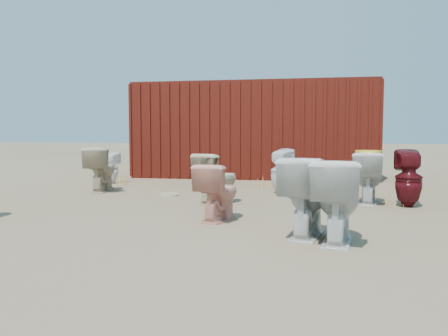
% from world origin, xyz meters
% --- Properties ---
extents(ground, '(100.00, 100.00, 0.00)m').
position_xyz_m(ground, '(0.00, 0.00, 0.00)').
color(ground, brown).
rests_on(ground, ground).
extents(shipping_container, '(6.00, 2.40, 2.40)m').
position_xyz_m(shipping_container, '(0.00, 5.20, 1.20)').
color(shipping_container, '#43110B').
rests_on(shipping_container, ground).
extents(toilet_front_pink, '(0.57, 0.79, 0.73)m').
position_xyz_m(toilet_front_pink, '(0.21, -0.97, 0.36)').
color(toilet_front_pink, '#F29F8C').
rests_on(toilet_front_pink, ground).
extents(toilet_front_c, '(0.63, 0.92, 0.86)m').
position_xyz_m(toilet_front_c, '(1.30, -1.66, 0.43)').
color(toilet_front_c, silver).
rests_on(toilet_front_c, ground).
extents(toilet_front_maroon, '(0.39, 0.40, 0.87)m').
position_xyz_m(toilet_front_maroon, '(2.84, 0.56, 0.44)').
color(toilet_front_maroon, '#550E14').
rests_on(toilet_front_maroon, ground).
extents(toilet_front_e, '(0.59, 0.89, 0.85)m').
position_xyz_m(toilet_front_e, '(1.61, -1.87, 0.42)').
color(toilet_front_e, white).
rests_on(toilet_front_e, ground).
extents(toilet_back_a, '(0.36, 0.37, 0.70)m').
position_xyz_m(toilet_back_a, '(-2.97, 2.78, 0.35)').
color(toilet_back_a, white).
rests_on(toilet_back_a, ground).
extents(toilet_back_beige_left, '(0.58, 0.89, 0.85)m').
position_xyz_m(toilet_back_beige_left, '(-2.56, 1.46, 0.43)').
color(toilet_back_beige_left, '#C5B090').
rests_on(toilet_back_beige_left, ground).
extents(toilet_back_beige_right, '(0.76, 0.90, 0.80)m').
position_xyz_m(toilet_back_beige_right, '(-0.06, 0.36, 0.40)').
color(toilet_back_beige_right, '#C9B893').
rests_on(toilet_back_beige_right, ground).
extents(toilet_back_yellowlid, '(0.59, 0.87, 0.82)m').
position_xyz_m(toilet_back_yellowlid, '(2.29, 0.81, 0.41)').
color(toilet_back_yellowlid, silver).
rests_on(toilet_back_yellowlid, ground).
extents(toilet_back_e, '(0.53, 0.53, 0.83)m').
position_xyz_m(toilet_back_e, '(0.86, 1.77, 0.42)').
color(toilet_back_e, white).
rests_on(toilet_back_e, ground).
extents(yellow_lid, '(0.41, 0.52, 0.02)m').
position_xyz_m(yellow_lid, '(2.29, 0.81, 0.83)').
color(yellow_lid, yellow).
rests_on(yellow_lid, toilet_back_yellowlid).
extents(loose_tank, '(0.53, 0.42, 0.35)m').
position_xyz_m(loose_tank, '(1.74, 0.73, 0.17)').
color(loose_tank, white).
rests_on(loose_tank, ground).
extents(loose_lid_near, '(0.54, 0.60, 0.02)m').
position_xyz_m(loose_lid_near, '(-0.45, 2.84, 0.01)').
color(loose_lid_near, beige).
rests_on(loose_lid_near, ground).
extents(loose_lid_far, '(0.50, 0.56, 0.02)m').
position_xyz_m(loose_lid_far, '(-1.12, 1.18, 0.01)').
color(loose_lid_far, '#BDAD89').
rests_on(loose_lid_far, ground).
extents(weed_clump_a, '(0.36, 0.36, 0.28)m').
position_xyz_m(weed_clump_a, '(-2.53, 2.55, 0.14)').
color(weed_clump_a, tan).
rests_on(weed_clump_a, ground).
extents(weed_clump_b, '(0.32, 0.32, 0.24)m').
position_xyz_m(weed_clump_b, '(0.50, 2.55, 0.12)').
color(weed_clump_b, tan).
rests_on(weed_clump_b, ground).
extents(weed_clump_c, '(0.36, 0.36, 0.34)m').
position_xyz_m(weed_clump_c, '(2.00, 3.16, 0.17)').
color(weed_clump_c, tan).
rests_on(weed_clump_c, ground).
extents(weed_clump_d, '(0.30, 0.30, 0.24)m').
position_xyz_m(weed_clump_d, '(-0.41, 3.29, 0.12)').
color(weed_clump_d, tan).
rests_on(weed_clump_d, ground).
extents(weed_clump_e, '(0.34, 0.34, 0.33)m').
position_xyz_m(weed_clump_e, '(1.27, 3.30, 0.16)').
color(weed_clump_e, tan).
rests_on(weed_clump_e, ground).
extents(weed_clump_f, '(0.28, 0.28, 0.21)m').
position_xyz_m(weed_clump_f, '(2.69, 0.65, 0.10)').
color(weed_clump_f, tan).
rests_on(weed_clump_f, ground).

